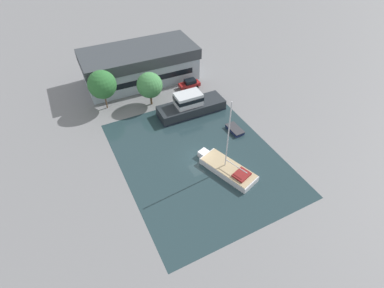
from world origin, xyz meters
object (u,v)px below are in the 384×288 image
(quay_tree_by_water, at_px, (102,85))
(warehouse_building, at_px, (140,64))
(quay_tree_near_building, at_px, (150,85))
(motor_cruiser, at_px, (190,106))
(sailboat_moored, at_px, (227,169))
(small_dinghy, at_px, (235,129))
(parked_car, at_px, (190,84))

(quay_tree_by_water, bearing_deg, warehouse_building, 36.57)
(warehouse_building, bearing_deg, quay_tree_by_water, -141.71)
(quay_tree_near_building, bearing_deg, motor_cruiser, -46.18)
(warehouse_building, xyz_separation_m, sailboat_moored, (2.09, -29.86, -2.73))
(quay_tree_by_water, distance_m, small_dinghy, 23.84)
(quay_tree_by_water, height_order, sailboat_moored, sailboat_moored)
(quay_tree_near_building, bearing_deg, warehouse_building, 81.21)
(small_dinghy, bearing_deg, parked_car, -89.83)
(quay_tree_by_water, bearing_deg, parked_car, -2.19)
(sailboat_moored, bearing_deg, warehouse_building, 74.99)
(sailboat_moored, bearing_deg, quay_tree_by_water, 96.64)
(small_dinghy, bearing_deg, motor_cruiser, -64.60)
(parked_car, distance_m, small_dinghy, 15.45)
(warehouse_building, relative_size, parked_car, 5.38)
(quay_tree_by_water, xyz_separation_m, parked_car, (16.43, -0.63, -3.99))
(quay_tree_by_water, relative_size, small_dinghy, 2.15)
(quay_tree_near_building, relative_size, small_dinghy, 1.85)
(quay_tree_near_building, height_order, parked_car, quay_tree_near_building)
(quay_tree_near_building, relative_size, quay_tree_by_water, 0.86)
(quay_tree_by_water, xyz_separation_m, motor_cruiser, (12.88, -8.06, -3.41))
(parked_car, bearing_deg, motor_cruiser, 156.26)
(parked_car, bearing_deg, warehouse_building, 47.09)
(sailboat_moored, height_order, small_dinghy, sailboat_moored)
(warehouse_building, relative_size, quay_tree_near_building, 3.59)
(warehouse_building, height_order, quay_tree_by_water, quay_tree_by_water)
(warehouse_building, bearing_deg, quay_tree_near_building, -97.07)
(quay_tree_by_water, height_order, motor_cruiser, quay_tree_by_water)
(warehouse_building, height_order, quay_tree_near_building, warehouse_building)
(parked_car, relative_size, small_dinghy, 1.23)
(sailboat_moored, height_order, motor_cruiser, sailboat_moored)
(quay_tree_near_building, relative_size, parked_car, 1.50)
(parked_car, distance_m, motor_cruiser, 8.25)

